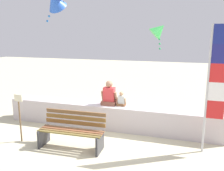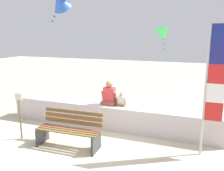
{
  "view_description": "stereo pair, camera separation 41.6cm",
  "coord_description": "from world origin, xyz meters",
  "px_view_note": "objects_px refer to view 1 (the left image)",
  "views": [
    {
      "loc": [
        2.07,
        -5.24,
        2.77
      ],
      "look_at": [
        0.09,
        1.23,
        1.32
      ],
      "focal_mm": 37.9,
      "sensor_mm": 36.0,
      "label": 1
    },
    {
      "loc": [
        2.46,
        -5.1,
        2.77
      ],
      "look_at": [
        0.09,
        1.23,
        1.32
      ],
      "focal_mm": 37.9,
      "sensor_mm": 36.0,
      "label": 2
    }
  ],
  "objects_px": {
    "park_bench": "(72,131)",
    "kite_green": "(159,30)",
    "person_adult": "(109,95)",
    "person_child": "(121,100)",
    "flag_banner": "(214,80)",
    "sign_post": "(20,114)",
    "kite_blue": "(55,1)"
  },
  "relations": [
    {
      "from": "park_bench",
      "to": "kite_green",
      "type": "xyz_separation_m",
      "value": [
        1.54,
        4.79,
        2.55
      ]
    },
    {
      "from": "person_child",
      "to": "kite_green",
      "type": "distance_m",
      "value": 3.94
    },
    {
      "from": "person_adult",
      "to": "flag_banner",
      "type": "distance_m",
      "value": 2.98
    },
    {
      "from": "person_adult",
      "to": "person_child",
      "type": "relative_size",
      "value": 1.72
    },
    {
      "from": "park_bench",
      "to": "kite_green",
      "type": "relative_size",
      "value": 1.42
    },
    {
      "from": "person_adult",
      "to": "kite_blue",
      "type": "distance_m",
      "value": 4.44
    },
    {
      "from": "person_child",
      "to": "flag_banner",
      "type": "height_order",
      "value": "flag_banner"
    },
    {
      "from": "person_adult",
      "to": "kite_green",
      "type": "height_order",
      "value": "kite_green"
    },
    {
      "from": "park_bench",
      "to": "kite_blue",
      "type": "height_order",
      "value": "kite_blue"
    },
    {
      "from": "park_bench",
      "to": "person_child",
      "type": "height_order",
      "value": "person_child"
    },
    {
      "from": "kite_green",
      "to": "kite_blue",
      "type": "bearing_deg",
      "value": -158.59
    },
    {
      "from": "kite_blue",
      "to": "sign_post",
      "type": "xyz_separation_m",
      "value": [
        0.8,
        -3.43,
        -3.26
      ]
    },
    {
      "from": "person_child",
      "to": "flag_banner",
      "type": "bearing_deg",
      "value": -19.05
    },
    {
      "from": "flag_banner",
      "to": "kite_blue",
      "type": "xyz_separation_m",
      "value": [
        -5.48,
        2.62,
        2.24
      ]
    },
    {
      "from": "person_adult",
      "to": "person_child",
      "type": "bearing_deg",
      "value": 0.06
    },
    {
      "from": "kite_blue",
      "to": "sign_post",
      "type": "relative_size",
      "value": 0.95
    },
    {
      "from": "person_adult",
      "to": "sign_post",
      "type": "height_order",
      "value": "person_adult"
    },
    {
      "from": "person_adult",
      "to": "flag_banner",
      "type": "height_order",
      "value": "flag_banner"
    },
    {
      "from": "person_child",
      "to": "sign_post",
      "type": "height_order",
      "value": "sign_post"
    },
    {
      "from": "flag_banner",
      "to": "park_bench",
      "type": "bearing_deg",
      "value": -167.99
    },
    {
      "from": "person_child",
      "to": "kite_green",
      "type": "height_order",
      "value": "kite_green"
    },
    {
      "from": "park_bench",
      "to": "kite_green",
      "type": "bearing_deg",
      "value": 72.22
    },
    {
      "from": "kite_blue",
      "to": "person_adult",
      "type": "bearing_deg",
      "value": -33.49
    },
    {
      "from": "person_adult",
      "to": "kite_blue",
      "type": "height_order",
      "value": "kite_blue"
    },
    {
      "from": "kite_green",
      "to": "person_child",
      "type": "bearing_deg",
      "value": -101.49
    },
    {
      "from": "flag_banner",
      "to": "kite_blue",
      "type": "distance_m",
      "value": 6.48
    },
    {
      "from": "park_bench",
      "to": "person_child",
      "type": "bearing_deg",
      "value": 60.11
    },
    {
      "from": "person_adult",
      "to": "sign_post",
      "type": "distance_m",
      "value": 2.53
    },
    {
      "from": "kite_green",
      "to": "person_adult",
      "type": "bearing_deg",
      "value": -107.65
    },
    {
      "from": "person_child",
      "to": "sign_post",
      "type": "relative_size",
      "value": 0.33
    },
    {
      "from": "park_bench",
      "to": "person_child",
      "type": "xyz_separation_m",
      "value": [
        0.87,
        1.51,
        0.47
      ]
    },
    {
      "from": "person_child",
      "to": "kite_blue",
      "type": "distance_m",
      "value": 4.76
    }
  ]
}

